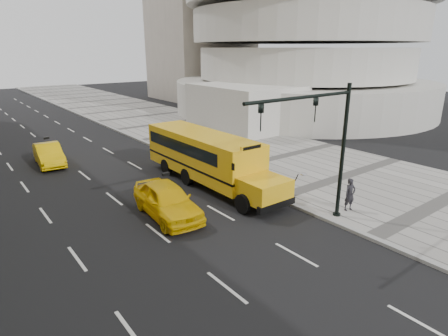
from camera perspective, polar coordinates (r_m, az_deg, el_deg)
ground at (r=21.65m, az=-13.96°, el=-3.95°), size 140.00×140.00×0.00m
sidewalk_museum at (r=28.24m, az=8.78°, el=1.63°), size 12.00×140.00×0.15m
curb_museum at (r=24.42m, az=-1.06°, el=-0.72°), size 0.30×140.00×0.15m
guggenheim at (r=52.83m, az=8.12°, el=23.85°), size 33.20×42.20×35.00m
school_bus at (r=22.45m, az=-2.90°, el=2.10°), size 2.96×11.56×3.19m
taxi_near at (r=18.30m, az=-8.67°, el=-4.86°), size 2.37×5.07×1.68m
taxi_far at (r=28.90m, az=-25.14°, el=1.88°), size 1.95×4.63×1.49m
pedestrian at (r=19.42m, az=18.64°, el=-3.85°), size 0.67×0.52×1.64m
traffic_signal at (r=16.63m, az=15.08°, el=4.21°), size 6.18×0.36×6.40m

